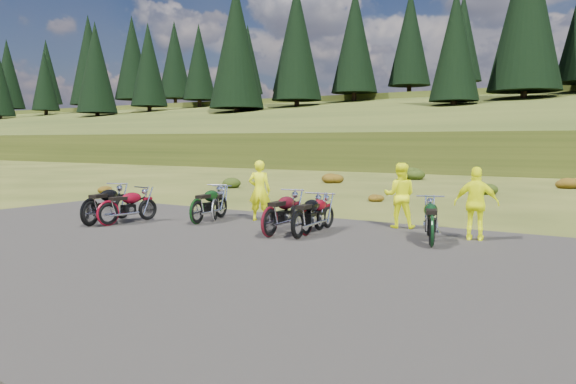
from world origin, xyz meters
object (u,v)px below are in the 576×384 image
Objects in this scene: motorcycle_0 at (90,227)px; motorcycle_7 at (431,249)px; person_middle at (259,192)px; motorcycle_3 at (215,222)px.

motorcycle_0 is 1.06× the size of motorcycle_7.
person_middle reaches higher than motorcycle_7.
person_middle is (-5.55, 1.35, 0.89)m from motorcycle_7.
person_middle is (1.08, 0.74, 0.89)m from motorcycle_3.
person_middle is (3.29, 3.35, 0.89)m from motorcycle_0.
motorcycle_0 is 3.42m from motorcycle_3.
motorcycle_3 is 0.93× the size of motorcycle_7.
motorcycle_3 is at bearing 64.45° from motorcycle_7.
motorcycle_3 is 1.06× the size of person_middle.
motorcycle_0 is at bearing 113.17° from motorcycle_3.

